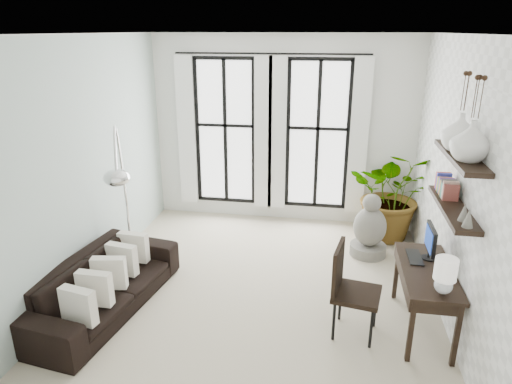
% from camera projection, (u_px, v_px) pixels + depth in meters
% --- Properties ---
extents(floor, '(5.00, 5.00, 0.00)m').
position_uv_depth(floor, '(259.00, 289.00, 6.03)').
color(floor, beige).
rests_on(floor, ground).
extents(ceiling, '(5.00, 5.00, 0.00)m').
position_uv_depth(ceiling, '(260.00, 34.00, 4.95)').
color(ceiling, white).
rests_on(ceiling, wall_back).
extents(wall_left, '(0.00, 5.00, 5.00)m').
position_uv_depth(wall_left, '(86.00, 165.00, 5.84)').
color(wall_left, '#A9BDB5').
rests_on(wall_left, floor).
extents(wall_right, '(0.00, 5.00, 5.00)m').
position_uv_depth(wall_right, '(456.00, 184.00, 5.14)').
color(wall_right, white).
rests_on(wall_right, floor).
extents(wall_back, '(4.50, 0.00, 4.50)m').
position_uv_depth(wall_back, '(283.00, 131.00, 7.81)').
color(wall_back, white).
rests_on(wall_back, floor).
extents(windows, '(3.26, 0.13, 2.65)m').
position_uv_depth(windows, '(270.00, 134.00, 7.79)').
color(windows, white).
rests_on(windows, wall_back).
extents(wall_shelves, '(0.25, 1.30, 0.60)m').
position_uv_depth(wall_shelves, '(455.00, 186.00, 4.68)').
color(wall_shelves, black).
rests_on(wall_shelves, wall_right).
extents(sofa, '(1.21, 2.36, 0.66)m').
position_uv_depth(sofa, '(103.00, 285.00, 5.52)').
color(sofa, black).
rests_on(sofa, floor).
extents(throw_pillows, '(0.40, 1.52, 0.40)m').
position_uv_depth(throw_pillows, '(109.00, 273.00, 5.45)').
color(throw_pillows, silver).
rests_on(throw_pillows, sofa).
extents(plant, '(1.47, 1.30, 1.52)m').
position_uv_depth(plant, '(393.00, 194.00, 7.30)').
color(plant, '#2D7228').
rests_on(plant, floor).
extents(desk, '(0.55, 1.30, 1.16)m').
position_uv_depth(desk, '(427.00, 275.00, 4.96)').
color(desk, black).
rests_on(desk, floor).
extents(desk_chair, '(0.58, 0.58, 1.06)m').
position_uv_depth(desk_chair, '(348.00, 285.00, 5.00)').
color(desk_chair, black).
rests_on(desk_chair, floor).
extents(arc_lamp, '(0.71, 1.29, 2.19)m').
position_uv_depth(arc_lamp, '(119.00, 165.00, 5.54)').
color(arc_lamp, silver).
rests_on(arc_lamp, floor).
extents(buddha, '(0.54, 0.54, 0.98)m').
position_uv_depth(buddha, '(369.00, 230.00, 6.84)').
color(buddha, slate).
rests_on(buddha, floor).
extents(vase_a, '(0.37, 0.37, 0.38)m').
position_uv_depth(vase_a, '(471.00, 141.00, 4.23)').
color(vase_a, white).
rests_on(vase_a, shelf_upper).
extents(vase_b, '(0.37, 0.37, 0.38)m').
position_uv_depth(vase_b, '(460.00, 132.00, 4.60)').
color(vase_b, white).
rests_on(vase_b, shelf_upper).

